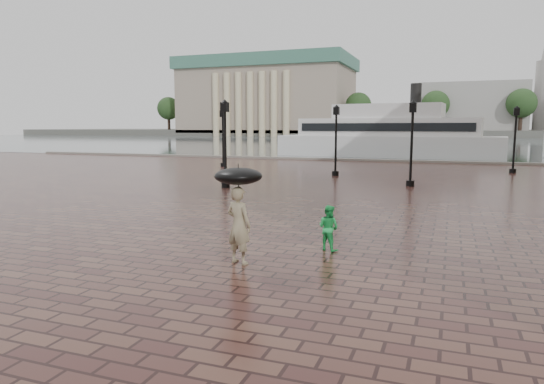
% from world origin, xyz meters
% --- Properties ---
extents(ground, '(300.00, 300.00, 0.00)m').
position_xyz_m(ground, '(0.00, 0.00, 0.00)').
color(ground, '#361A18').
rests_on(ground, ground).
extents(harbour_water, '(240.00, 240.00, 0.00)m').
position_xyz_m(harbour_water, '(0.00, 92.00, 0.00)').
color(harbour_water, '#495558').
rests_on(harbour_water, ground).
extents(quay_edge, '(80.00, 0.60, 0.30)m').
position_xyz_m(quay_edge, '(0.00, 32.00, 0.00)').
color(quay_edge, slate).
rests_on(quay_edge, ground).
extents(far_shore, '(300.00, 60.00, 2.00)m').
position_xyz_m(far_shore, '(0.00, 160.00, 1.00)').
color(far_shore, '#4C4C47').
rests_on(far_shore, ground).
extents(museum, '(57.00, 32.50, 26.00)m').
position_xyz_m(museum, '(-55.00, 144.61, 13.91)').
color(museum, gray).
rests_on(museum, ground).
extents(far_trees, '(188.00, 8.00, 13.50)m').
position_xyz_m(far_trees, '(0.00, 138.00, 9.42)').
color(far_trees, '#2D2119').
rests_on(far_trees, ground).
extents(street_lamps, '(21.44, 14.44, 4.40)m').
position_xyz_m(street_lamps, '(-1.60, 17.60, 2.33)').
color(street_lamps, black).
rests_on(street_lamps, ground).
extents(adult_pedestrian, '(0.76, 0.61, 1.81)m').
position_xyz_m(adult_pedestrian, '(0.46, -2.68, 0.91)').
color(adult_pedestrian, gray).
rests_on(adult_pedestrian, ground).
extents(child_pedestrian, '(0.69, 0.62, 1.18)m').
position_xyz_m(child_pedestrian, '(2.12, -0.77, 0.59)').
color(child_pedestrian, green).
rests_on(child_pedestrian, ground).
extents(ferry_near, '(23.14, 7.38, 7.46)m').
position_xyz_m(ferry_near, '(-1.35, 39.22, 2.24)').
color(ferry_near, silver).
rests_on(ferry_near, ground).
extents(umbrella, '(1.10, 1.10, 1.18)m').
position_xyz_m(umbrella, '(0.46, -2.68, 2.05)').
color(umbrella, black).
rests_on(umbrella, ground).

